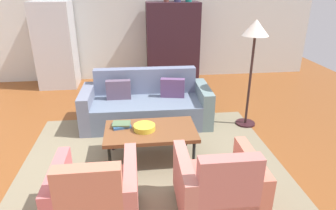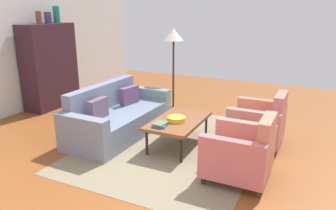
{
  "view_description": "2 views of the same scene",
  "coord_description": "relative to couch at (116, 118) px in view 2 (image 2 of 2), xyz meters",
  "views": [
    {
      "loc": [
        0.24,
        -3.46,
        2.26
      ],
      "look_at": [
        0.67,
        0.18,
        0.71
      ],
      "focal_mm": 31.85,
      "sensor_mm": 36.0,
      "label": 1
    },
    {
      "loc": [
        -3.95,
        -1.91,
        2.14
      ],
      "look_at": [
        0.25,
        0.11,
        0.71
      ],
      "focal_mm": 34.45,
      "sensor_mm": 36.0,
      "label": 2
    }
  ],
  "objects": [
    {
      "name": "ground_plane",
      "position": [
        -0.42,
        -1.2,
        -0.29
      ],
      "size": [
        11.1,
        11.1,
        0.0
      ],
      "primitive_type": "plane",
      "color": "brown"
    },
    {
      "name": "area_rug",
      "position": [
        -0.0,
        -1.14,
        -0.28
      ],
      "size": [
        3.4,
        2.6,
        0.01
      ],
      "primitive_type": "cube",
      "color": "#7B7158",
      "rests_on": "ground"
    },
    {
      "name": "couch",
      "position": [
        0.0,
        0.0,
        0.0
      ],
      "size": [
        2.12,
        0.94,
        0.86
      ],
      "rotation": [
        0.0,
        0.0,
        3.12
      ],
      "color": "slate",
      "rests_on": "ground"
    },
    {
      "name": "coffee_table",
      "position": [
        -0.0,
        -1.19,
        0.12
      ],
      "size": [
        1.2,
        0.7,
        0.44
      ],
      "color": "black",
      "rests_on": "ground"
    },
    {
      "name": "armchair_left",
      "position": [
        -0.6,
        -2.35,
        0.06
      ],
      "size": [
        0.81,
        0.81,
        0.88
      ],
      "rotation": [
        0.0,
        0.0,
        -0.01
      ],
      "color": "black",
      "rests_on": "ground"
    },
    {
      "name": "armchair_right",
      "position": [
        0.6,
        -2.35,
        0.06
      ],
      "size": [
        0.81,
        0.81,
        0.88
      ],
      "rotation": [
        0.0,
        0.0,
        -0.01
      ],
      "color": "black",
      "rests_on": "ground"
    },
    {
      "name": "fruit_bowl",
      "position": [
        -0.08,
        -1.19,
        0.19
      ],
      "size": [
        0.28,
        0.28,
        0.07
      ],
      "primitive_type": "cylinder",
      "color": "gold",
      "rests_on": "coffee_table"
    },
    {
      "name": "book_stack",
      "position": [
        -0.38,
        -1.06,
        0.18
      ],
      "size": [
        0.27,
        0.23,
        0.05
      ],
      "color": "#29558D",
      "rests_on": "coffee_table"
    },
    {
      "name": "cabinet",
      "position": [
        0.75,
        2.22,
        0.61
      ],
      "size": [
        1.2,
        0.51,
        1.8
      ],
      "color": "#301922",
      "rests_on": "ground"
    },
    {
      "name": "vase_tall",
      "position": [
        0.6,
        2.21,
        1.64
      ],
      "size": [
        0.12,
        0.12,
        0.25
      ],
      "primitive_type": "cylinder",
      "color": "brown",
      "rests_on": "cabinet"
    },
    {
      "name": "vase_round",
      "position": [
        0.85,
        2.21,
        1.63
      ],
      "size": [
        0.15,
        0.15,
        0.23
      ],
      "primitive_type": "cylinder",
      "color": "#34355A",
      "rests_on": "cabinet"
    },
    {
      "name": "vase_small",
      "position": [
        1.1,
        2.21,
        1.69
      ],
      "size": [
        0.14,
        0.14,
        0.35
      ],
      "primitive_type": "cylinder",
      "color": "#167A6B",
      "rests_on": "cabinet"
    },
    {
      "name": "floor_lamp",
      "position": [
        1.65,
        -0.33,
        1.16
      ],
      "size": [
        0.4,
        0.4,
        1.72
      ],
      "color": "black",
      "rests_on": "ground"
    }
  ]
}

